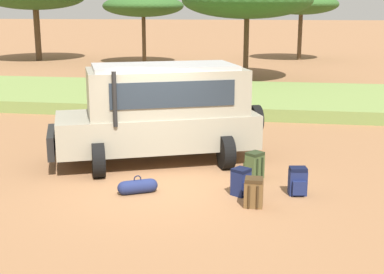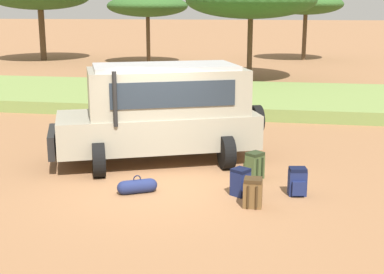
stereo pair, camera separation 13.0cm
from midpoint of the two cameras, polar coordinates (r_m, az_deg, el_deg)
The scene contains 11 objects.
ground_plane at distance 11.70m, azimuth -3.78°, elevation -5.30°, with size 320.00×320.00×0.00m, color #936642.
grass_bank at distance 21.89m, azimuth 2.59°, elevation 4.25°, with size 120.00×7.00×0.44m.
safari_vehicle at distance 13.30m, azimuth -3.60°, elevation 2.79°, with size 5.39×3.80×2.44m.
backpack_beside_front_wheel at distance 12.19m, azimuth 6.34°, elevation -3.07°, with size 0.48×0.48×0.63m.
backpack_cluster_center at distance 10.54m, azimuth 6.25°, elevation -5.90°, with size 0.36×0.42×0.58m.
backpack_near_rear_wheel at distance 11.13m, azimuth 4.95°, elevation -4.82°, with size 0.48×0.45×0.57m.
backpack_outermost at distance 11.30m, azimuth 10.90°, elevation -4.69°, with size 0.40×0.41×0.59m.
duffel_bag_low_black_case at distance 11.30m, azimuth -6.14°, elevation -5.27°, with size 0.79×0.55×0.39m.
acacia_tree_centre_back at distance 37.26m, azimuth -5.32°, elevation 13.73°, with size 5.46×5.60×4.62m.
acacia_tree_right_mid at distance 28.68m, azimuth 5.78°, elevation 14.29°, with size 6.77×7.38×5.09m.
acacia_tree_far_right at distance 40.75m, azimuth 11.49°, elevation 13.68°, with size 5.36×5.76×4.75m.
Camera 1 is at (2.51, -10.77, 3.80)m, focal length 50.00 mm.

